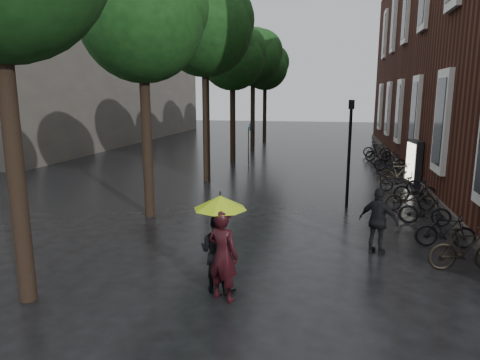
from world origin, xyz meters
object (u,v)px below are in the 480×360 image
(person_black, at_px, (218,252))
(ad_lightbox, at_px, (414,163))
(person_burgundy, at_px, (223,255))
(lamp_post, at_px, (350,143))
(pedestrian_walking, at_px, (378,221))
(parked_bicycles, at_px, (399,176))

(person_black, height_order, ad_lightbox, ad_lightbox)
(person_burgundy, height_order, lamp_post, lamp_post)
(person_black, xyz_separation_m, lamp_post, (2.78, 7.37, 1.46))
(pedestrian_walking, bearing_deg, lamp_post, -55.43)
(parked_bicycles, relative_size, ad_lightbox, 9.53)
(pedestrian_walking, height_order, ad_lightbox, ad_lightbox)
(ad_lightbox, bearing_deg, person_burgundy, -121.48)
(parked_bicycles, relative_size, lamp_post, 5.08)
(person_burgundy, distance_m, lamp_post, 8.27)
(person_black, height_order, pedestrian_walking, pedestrian_walking)
(parked_bicycles, distance_m, ad_lightbox, 0.83)
(person_burgundy, bearing_deg, ad_lightbox, -92.89)
(lamp_post, bearing_deg, pedestrian_walking, -82.56)
(person_black, relative_size, parked_bicycles, 0.09)
(pedestrian_walking, xyz_separation_m, lamp_post, (-0.59, 4.55, 1.44))
(person_black, bearing_deg, parked_bicycles, -98.23)
(ad_lightbox, relative_size, lamp_post, 0.53)
(parked_bicycles, height_order, lamp_post, lamp_post)
(ad_lightbox, height_order, lamp_post, lamp_post)
(pedestrian_walking, distance_m, ad_lightbox, 9.18)
(person_burgundy, height_order, person_black, person_burgundy)
(person_black, relative_size, ad_lightbox, 0.82)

